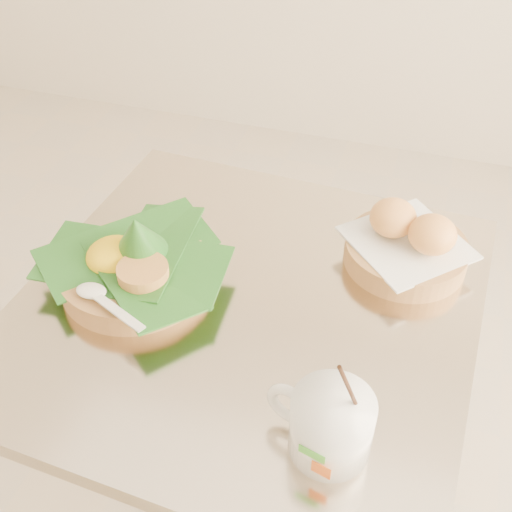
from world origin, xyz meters
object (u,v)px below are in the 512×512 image
(cafe_table, at_px, (248,389))
(rice_basket, at_px, (133,264))
(bread_basket, at_px, (407,244))
(coffee_mug, at_px, (329,423))

(cafe_table, height_order, rice_basket, rice_basket)
(rice_basket, distance_m, bread_basket, 0.45)
(cafe_table, xyz_separation_m, bread_basket, (0.22, 0.17, 0.26))
(coffee_mug, bearing_deg, bread_basket, 83.02)
(cafe_table, height_order, coffee_mug, coffee_mug)
(rice_basket, height_order, coffee_mug, coffee_mug)
(coffee_mug, bearing_deg, cafe_table, 129.51)
(cafe_table, bearing_deg, rice_basket, -176.52)
(cafe_table, xyz_separation_m, rice_basket, (-0.19, -0.01, 0.26))
(cafe_table, xyz_separation_m, coffee_mug, (0.18, -0.21, 0.27))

